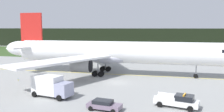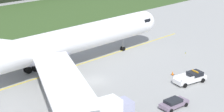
% 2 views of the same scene
% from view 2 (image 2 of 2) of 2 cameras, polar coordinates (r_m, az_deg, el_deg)
% --- Properties ---
extents(ground, '(320.00, 320.00, 0.00)m').
position_cam_2_polar(ground, '(58.92, -3.01, -4.09)').
color(ground, '#949593').
extents(taxiway_centerline_main, '(72.41, 0.45, 0.01)m').
position_cam_2_polar(taxiway_centerline_main, '(63.48, -8.96, -2.55)').
color(taxiway_centerline_main, yellow).
rests_on(taxiway_centerline_main, ground).
extents(airliner, '(54.16, 44.40, 14.07)m').
position_cam_2_polar(airliner, '(61.40, -9.80, 1.54)').
color(airliner, white).
rests_on(airliner, ground).
extents(ops_pickup_truck, '(6.06, 3.33, 1.94)m').
position_cam_2_polar(ops_pickup_truck, '(59.34, 12.73, -3.44)').
color(ops_pickup_truck, silver).
rests_on(ops_pickup_truck, ground).
extents(catering_truck, '(6.63, 3.74, 3.42)m').
position_cam_2_polar(catering_truck, '(45.89, -0.52, -8.76)').
color(catering_truck, '#9A9DBB').
rests_on(catering_truck, ground).
extents(staff_car, '(4.57, 2.50, 1.30)m').
position_cam_2_polar(staff_car, '(50.71, 10.02, -7.52)').
color(staff_car, slate).
rests_on(staff_car, ground).
extents(apron_cone, '(0.54, 0.54, 0.68)m').
position_cam_2_polar(apron_cone, '(62.16, 9.82, -2.76)').
color(apron_cone, black).
rests_on(apron_cone, ground).
extents(taxiway_edge_light_east, '(0.12, 0.12, 0.44)m').
position_cam_2_polar(taxiway_edge_light_east, '(73.69, 11.87, 0.55)').
color(taxiway_edge_light_east, yellow).
rests_on(taxiway_edge_light_east, ground).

